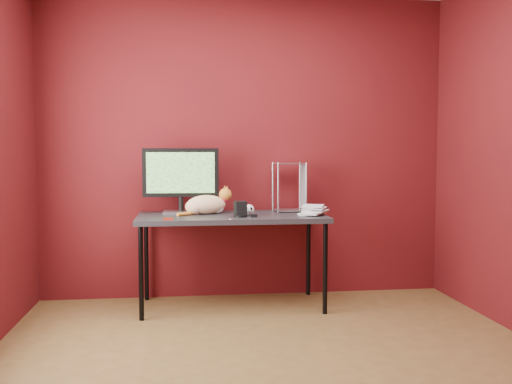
{
  "coord_description": "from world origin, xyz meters",
  "views": [
    {
      "loc": [
        -0.52,
        -3.18,
        1.25
      ],
      "look_at": [
        0.02,
        1.15,
        0.95
      ],
      "focal_mm": 40.0,
      "sensor_mm": 36.0,
      "label": 1
    }
  ],
  "objects": [
    {
      "name": "monitor",
      "position": [
        -0.55,
        1.51,
        1.05
      ],
      "size": [
        0.62,
        0.21,
        0.54
      ],
      "rotation": [
        0.0,
        0.0,
        -0.04
      ],
      "color": "#AFAFB4",
      "rests_on": "desk"
    },
    {
      "name": "wire_rack",
      "position": [
        0.36,
        1.57,
        0.96
      ],
      "size": [
        0.26,
        0.22,
        0.42
      ],
      "rotation": [
        0.0,
        0.0,
        0.07
      ],
      "color": "#AFAFB4",
      "rests_on": "desk"
    },
    {
      "name": "speaker",
      "position": [
        -0.09,
        1.21,
        0.81
      ],
      "size": [
        0.11,
        0.11,
        0.12
      ],
      "rotation": [
        0.0,
        0.0,
        0.2
      ],
      "color": "black",
      "rests_on": "desk"
    },
    {
      "name": "skull_mug",
      "position": [
        -0.02,
        1.32,
        0.79
      ],
      "size": [
        0.09,
        0.09,
        0.09
      ],
      "rotation": [
        0.0,
        0.0,
        -0.13
      ],
      "color": "silver",
      "rests_on": "desk"
    },
    {
      "name": "black_gadget",
      "position": [
        0.01,
        1.17,
        0.76
      ],
      "size": [
        0.06,
        0.04,
        0.02
      ],
      "primitive_type": "cube",
      "rotation": [
        0.0,
        0.0,
        -0.22
      ],
      "color": "black",
      "rests_on": "desk"
    },
    {
      "name": "room",
      "position": [
        0.0,
        0.0,
        1.45
      ],
      "size": [
        3.52,
        3.52,
        2.61
      ],
      "color": "brown",
      "rests_on": "ground"
    },
    {
      "name": "desk",
      "position": [
        -0.15,
        1.37,
        0.7
      ],
      "size": [
        1.5,
        0.7,
        0.75
      ],
      "color": "black",
      "rests_on": "ground"
    },
    {
      "name": "washer",
      "position": [
        -0.17,
        1.08,
        0.75
      ],
      "size": [
        0.05,
        0.05,
        0.0
      ],
      "primitive_type": "cylinder",
      "color": "#AFAFB4",
      "rests_on": "desk"
    },
    {
      "name": "pocket_knife",
      "position": [
        -0.65,
        1.09,
        0.76
      ],
      "size": [
        0.07,
        0.02,
        0.01
      ],
      "primitive_type": "cube",
      "rotation": [
        0.0,
        0.0,
        -0.0
      ],
      "color": "#98190B",
      "rests_on": "desk"
    },
    {
      "name": "cat",
      "position": [
        -0.35,
        1.45,
        0.83
      ],
      "size": [
        0.45,
        0.29,
        0.23
      ],
      "rotation": [
        0.0,
        0.0,
        0.27
      ],
      "color": "orange",
      "rests_on": "desk"
    },
    {
      "name": "book_stack",
      "position": [
        0.44,
        1.33,
        1.2
      ],
      "size": [
        0.27,
        0.28,
        0.9
      ],
      "rotation": [
        0.0,
        0.0,
        -0.42
      ],
      "color": "beige",
      "rests_on": "desk"
    }
  ]
}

